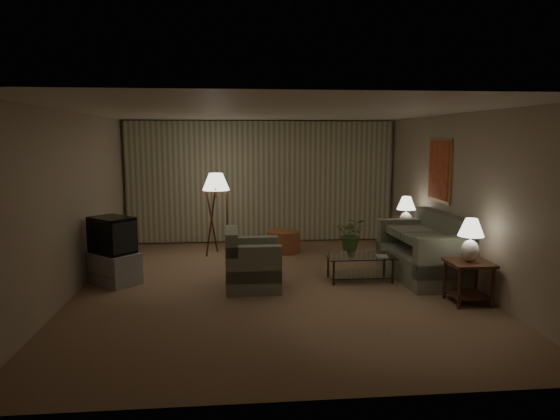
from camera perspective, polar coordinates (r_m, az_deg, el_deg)
The scene contains 16 objects.
ground at distance 7.96m, azimuth -0.68°, elevation -8.64°, with size 7.00×7.00×0.00m, color #9F7C58.
room_shell at distance 9.14m, azimuth -1.35°, elevation 4.70°, with size 6.04×7.02×2.72m.
sofa at distance 8.67m, azimuth 15.93°, elevation -4.69°, with size 1.96×1.07×0.84m.
armchair at distance 7.76m, azimuth -3.11°, elevation -6.30°, with size 0.88×0.83×0.73m.
side_table_near at distance 7.53m, azimuth 20.75°, elevation -6.90°, with size 0.57×0.57×0.60m.
side_table_far at distance 9.86m, azimuth 14.10°, elevation -3.18°, with size 0.52×0.43×0.60m.
table_lamp_near at distance 7.41m, azimuth 20.97°, elevation -2.82°, with size 0.35×0.35×0.61m.
table_lamp_far at distance 9.77m, azimuth 14.22°, elevation 0.05°, with size 0.36×0.36×0.61m.
coffee_table at distance 8.27m, azimuth 9.11°, elevation -6.10°, with size 1.10×0.60×0.41m.
tv_cabinet at distance 8.47m, azimuth -18.48°, elevation -6.28°, with size 0.96×0.94×0.50m, color #9A9A9C.
crt_tv at distance 8.36m, azimuth -18.65°, elevation -2.71°, with size 0.82×0.81×0.57m, color black.
floor_lamp at distance 9.91m, azimuth -7.27°, elevation -0.29°, with size 0.53×0.53×1.63m.
ottoman at distance 10.18m, azimuth 0.41°, elevation -3.63°, with size 0.65×0.65×0.44m, color #9C5734.
vase at distance 8.19m, azimuth 8.12°, elevation -4.70°, with size 0.14×0.14×0.15m, color silver.
flowers at distance 8.12m, azimuth 8.17°, elevation -2.36°, with size 0.48×0.41×0.53m, color #487433.
book at distance 8.21m, azimuth 11.00°, elevation -5.21°, with size 0.17×0.23×0.02m, color olive.
Camera 1 is at (-0.63, -7.59, 2.31)m, focal length 32.00 mm.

